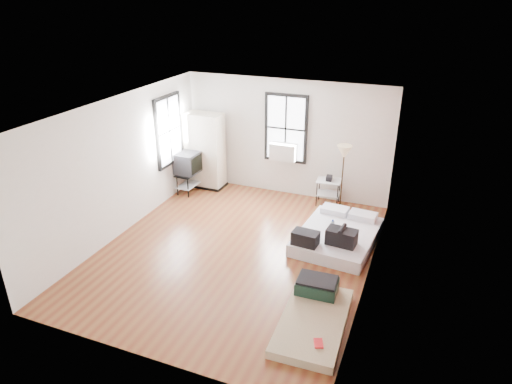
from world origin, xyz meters
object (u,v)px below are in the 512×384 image
at_px(mattress_bare, 314,312).
at_px(wardrobe, 205,151).
at_px(floor_lamp, 344,155).
at_px(mattress_main, 337,235).
at_px(side_table, 329,185).
at_px(tv_stand, 188,164).

xyz_separation_m(mattress_bare, wardrobe, (-3.92, 4.00, 0.83)).
xyz_separation_m(mattress_bare, floor_lamp, (-0.45, 4.00, 1.16)).
xyz_separation_m(mattress_main, floor_lamp, (-0.28, 1.61, 1.11)).
distance_m(wardrobe, side_table, 3.19).
relative_size(wardrobe, side_table, 2.64).
bearing_deg(mattress_main, side_table, 114.06).
height_order(mattress_main, tv_stand, tv_stand).
bearing_deg(mattress_main, tv_stand, 169.20).
bearing_deg(side_table, mattress_main, -70.74).
bearing_deg(mattress_main, floor_lamp, 104.53).
bearing_deg(mattress_bare, wardrobe, 132.06).
distance_m(mattress_main, floor_lamp, 1.98).
bearing_deg(tv_stand, side_table, 11.62).
distance_m(mattress_bare, floor_lamp, 4.20).
height_order(mattress_main, mattress_bare, mattress_main).
bearing_deg(wardrobe, mattress_bare, -44.44).
xyz_separation_m(mattress_bare, tv_stand, (-4.14, 3.50, 0.62)).
relative_size(mattress_main, mattress_bare, 1.12).
relative_size(side_table, floor_lamp, 0.48).
bearing_deg(wardrobe, side_table, 2.43).
bearing_deg(tv_stand, floor_lamp, 9.75).
distance_m(mattress_bare, wardrobe, 5.67).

